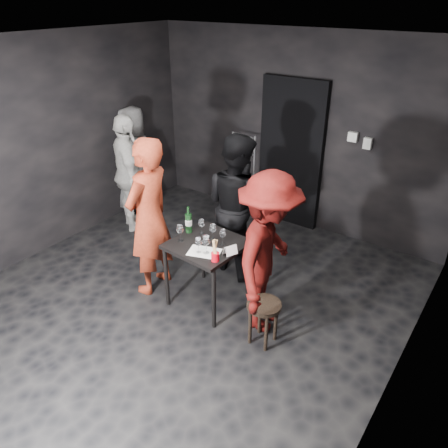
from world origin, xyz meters
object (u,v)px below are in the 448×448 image
Objects in this scene: bystander_cream at (128,168)px; woman_black at (237,195)px; bystander_grey at (134,156)px; wine_bottle at (189,222)px; stool at (264,312)px; server_red at (148,202)px; man_maroon at (268,245)px; tasting_table at (207,251)px; breadstick_cup at (215,251)px; hand_truck at (241,200)px.

woman_black is at bearing -146.29° from bystander_cream.
wine_bottle is at bearing 119.35° from bystander_grey.
wine_bottle reaches higher than stool.
server_red is 1.56m from bystander_cream.
stool is 0.25× the size of bystander_cream.
stool is 0.24× the size of woman_black.
server_red reaches higher than man_maroon.
woman_black is 6.56× the size of wine_bottle.
tasting_table is 2.64m from bystander_grey.
bystander_grey is (-3.04, 1.19, -0.07)m from man_maroon.
server_red reaches higher than wine_bottle.
breadstick_cup is (2.22, -0.96, -0.07)m from bystander_cream.
bystander_cream is 0.62m from bystander_grey.
stool is 3.52m from bystander_grey.
woman_black is 1.82m from bystander_cream.
man_maroon is (1.61, -1.98, 0.73)m from hand_truck.
woman_black is (-0.12, 0.75, 0.35)m from tasting_table.
tasting_table is (0.90, -2.02, 0.42)m from hand_truck.
tasting_table is 0.77m from man_maroon.
breadstick_cup is at bearing -39.52° from tasting_table.
tasting_table is at bearing -167.26° from bystander_cream.
tasting_table is 2.10m from bystander_cream.
breadstick_cup reaches higher than tasting_table.
bystander_grey is at bearing -18.72° from bystander_cream.
bystander_grey reaches higher than stool.
hand_truck is 2.35m from server_red.
server_red reaches higher than hand_truck.
tasting_table is 0.38m from wine_bottle.
man_maroon is 7.70× the size of breadstick_cup.
woman_black is 1.05m from breadstick_cup.
woman_black reaches higher than stool.
bystander_grey is at bearing 155.51° from stool.
woman_black is at bearing 112.21° from breadstick_cup.
man_maroon reaches higher than bystander_grey.
hand_truck is 0.58× the size of server_red.
bystander_grey is at bearing 54.99° from man_maroon.
stool is at bearing -14.07° from wine_bottle.
stool is 0.25× the size of man_maroon.
server_red is 1.09× the size of woman_black.
hand_truck is at bearing 127.90° from stool.
bystander_cream is at bearing -130.79° from server_red.
tasting_table is 0.40× the size of bystander_cream.
bystander_cream is at bearing 161.15° from stool.
man_maroon is (0.83, -0.71, -0.04)m from woman_black.
bystander_cream is (-1.95, 0.74, 0.28)m from tasting_table.
bystander_cream is 2.42m from breadstick_cup.
wine_bottle is (-1.02, 0.04, -0.09)m from man_maroon.
man_maroon reaches higher than stool.
breadstick_cup is (0.27, -0.22, 0.21)m from tasting_table.
tasting_table reaches higher than stool.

